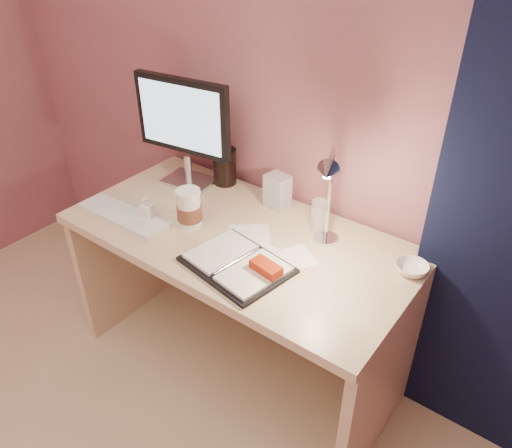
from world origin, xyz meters
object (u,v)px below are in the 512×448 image
Objects in this scene: bowl at (412,269)px; dark_jar at (225,168)px; keyboard at (123,215)px; desk_lamp at (307,188)px; coffee_cup at (189,209)px; lotion_bottle at (147,209)px; monitor at (184,123)px; planner at (239,264)px; clear_cup at (320,216)px; product_box at (277,191)px; desk at (250,269)px.

dark_jar reaches higher than bowl.
keyboard is at bearing -161.54° from bowl.
desk_lamp is (-0.38, -0.11, 0.24)m from bowl.
lotion_bottle is at bearing -156.34° from coffee_cup.
monitor is at bearing 87.16° from keyboard.
desk_lamp is at bearing 17.21° from coffee_cup.
monitor is at bearing 147.41° from desk_lamp.
desk_lamp reaches higher than coffee_cup.
lotion_bottle is (-0.17, -0.07, -0.02)m from coffee_cup.
planner is at bearing -16.15° from coffee_cup.
planner is at bearing -38.50° from monitor.
clear_cup is at bearing -4.78° from monitor.
clear_cup is at bearing 31.15° from lotion_bottle.
product_box is (-0.64, 0.09, 0.06)m from bowl.
dark_jar is (-0.12, 0.36, -0.00)m from coffee_cup.
coffee_cup is (-0.33, 0.09, 0.06)m from planner.
lotion_bottle is at bearing -148.64° from desk.
desk is 8.65× the size of coffee_cup.
lotion_bottle is at bearing -82.85° from monitor.
product_box is at bearing 116.72° from planner.
bowl is at bearing -0.88° from product_box.
keyboard is 1.06× the size of planner.
dark_jar is (0.15, 0.48, 0.07)m from keyboard.
keyboard is at bearing -154.09° from lotion_bottle.
coffee_cup is 1.29× the size of clear_cup.
dark_jar is 1.02× the size of product_box.
planner is at bearing -45.64° from dark_jar.
clear_cup reaches higher than lotion_bottle.
monitor is 3.30× the size of dark_jar.
desk is at bearing -34.94° from dark_jar.
keyboard is at bearing -168.05° from planner.
bowl is 0.28× the size of desk_lamp.
desk_lamp reaches higher than lotion_bottle.
desk is at bearing 29.31° from keyboard.
clear_cup is at bearing 84.44° from planner.
clear_cup is 0.86× the size of product_box.
keyboard is 1.03× the size of desk_lamp.
desk is 0.55m from desk_lamp.
keyboard reaches higher than desk.
planner is (0.14, -0.24, 0.24)m from desk.
coffee_cup is 1.09× the size of dark_jar.
desk_lamp is (0.45, 0.14, 0.18)m from coffee_cup.
monitor is at bearing 165.40° from desk.
planner is at bearing -140.15° from desk_lamp.
desk is 3.37× the size of desk_lamp.
keyboard is 0.80m from desk_lamp.
planner reaches higher than keyboard.
keyboard is 0.12m from lotion_bottle.
product_box is at bearing 119.87° from desk_lamp.
product_box is at bearing 43.75° from keyboard.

